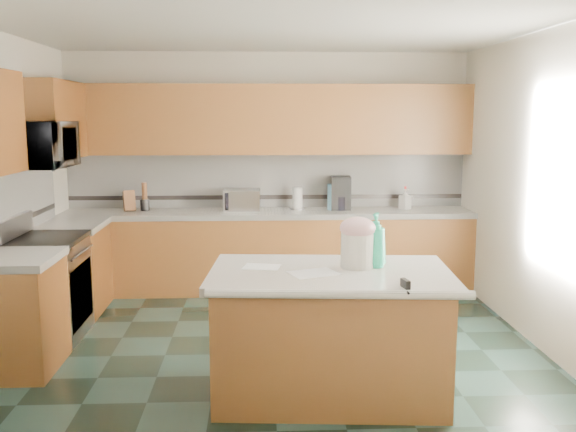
{
  "coord_description": "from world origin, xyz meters",
  "views": [
    {
      "loc": [
        -0.1,
        -5.16,
        1.99
      ],
      "look_at": [
        0.15,
        0.35,
        1.12
      ],
      "focal_mm": 40.0,
      "sensor_mm": 36.0,
      "label": 1
    }
  ],
  "objects": [
    {
      "name": "left_counter_rear",
      "position": [
        -2.0,
        1.29,
        0.89
      ],
      "size": [
        0.64,
        0.82,
        0.06
      ],
      "primitive_type": "cube",
      "color": "white",
      "rests_on": "left_base_cab_rear"
    },
    {
      "name": "treat_jar_knob_end_l",
      "position": [
        0.55,
        -0.74,
        1.26
      ],
      "size": [
        0.04,
        0.04,
        0.04
      ],
      "primitive_type": "sphere",
      "color": "tan",
      "rests_on": "treat_jar_lid"
    },
    {
      "name": "island_bullnose",
      "position": [
        0.39,
        -1.32,
        0.89
      ],
      "size": [
        1.68,
        0.18,
        0.06
      ],
      "primitive_type": "cylinder",
      "rotation": [
        0.0,
        1.57,
        -0.07
      ],
      "color": "white",
      "rests_on": "island_base"
    },
    {
      "name": "island_base",
      "position": [
        0.39,
        -0.82,
        0.43
      ],
      "size": [
        1.64,
        1.01,
        0.86
      ],
      "primitive_type": "cube",
      "rotation": [
        0.0,
        0.0,
        -0.07
      ],
      "color": "#47230B",
      "rests_on": "ground"
    },
    {
      "name": "utensil_crock",
      "position": [
        -1.39,
        2.08,
        0.98
      ],
      "size": [
        0.1,
        0.1,
        0.13
      ],
      "primitive_type": "cylinder",
      "color": "black",
      "rests_on": "back_countertop"
    },
    {
      "name": "wall_front",
      "position": [
        0.0,
        -2.32,
        1.35
      ],
      "size": [
        4.6,
        0.04,
        2.7
      ],
      "primitive_type": "cube",
      "color": "silver",
      "rests_on": "ground"
    },
    {
      "name": "window_light_proxy",
      "position": [
        2.29,
        -0.2,
        1.5
      ],
      "size": [
        0.02,
        1.4,
        1.1
      ],
      "primitive_type": "cube",
      "color": "white",
      "rests_on": "wall_right"
    },
    {
      "name": "left_base_cab_front",
      "position": [
        -2.0,
        -0.24,
        0.43
      ],
      "size": [
        0.6,
        0.72,
        0.86
      ],
      "primitive_type": "cube",
      "color": "#47230B",
      "rests_on": "ground"
    },
    {
      "name": "treat_jar_knob_end_r",
      "position": [
        0.64,
        -0.74,
        1.26
      ],
      "size": [
        0.04,
        0.04,
        0.04
      ],
      "primitive_type": "sphere",
      "color": "tan",
      "rests_on": "treat_jar_lid"
    },
    {
      "name": "treat_jar_lid",
      "position": [
        0.59,
        -0.74,
        1.2
      ],
      "size": [
        0.25,
        0.25,
        0.16
      ],
      "primitive_type": "ellipsoid",
      "color": "beige",
      "rests_on": "treat_jar"
    },
    {
      "name": "range_handle",
      "position": [
        -1.68,
        0.5,
        0.78
      ],
      "size": [
        0.02,
        0.66,
        0.02
      ],
      "primitive_type": "cylinder",
      "rotation": [
        1.57,
        0.0,
        0.0
      ],
      "color": "#B7B7BC",
      "rests_on": "range_body"
    },
    {
      "name": "range_backguard",
      "position": [
        -2.26,
        0.5,
        1.02
      ],
      "size": [
        0.06,
        0.76,
        0.18
      ],
      "primitive_type": "cube",
      "color": "#B7B7BC",
      "rests_on": "range_body"
    },
    {
      "name": "soap_bottle_island",
      "position": [
        0.72,
        -0.73,
        1.11
      ],
      "size": [
        0.2,
        0.2,
        0.39
      ],
      "primitive_type": "imported",
      "rotation": [
        0.0,
        0.0,
        -0.44
      ],
      "color": "#26BC8F",
      "rests_on": "island_top"
    },
    {
      "name": "paper_sheet_b",
      "position": [
        -0.09,
        -0.7,
        0.92
      ],
      "size": [
        0.29,
        0.24,
        0.0
      ],
      "primitive_type": "cube",
      "rotation": [
        0.0,
        0.0,
        -0.2
      ],
      "color": "white",
      "rests_on": "island_top"
    },
    {
      "name": "wall_right",
      "position": [
        2.32,
        0.0,
        1.35
      ],
      "size": [
        0.04,
        4.6,
        2.7
      ],
      "primitive_type": "cube",
      "color": "silver",
      "rests_on": "ground"
    },
    {
      "name": "back_accent_band",
      "position": [
        0.0,
        2.28,
        1.04
      ],
      "size": [
        4.6,
        0.01,
        0.05
      ],
      "primitive_type": "cube",
      "color": "black",
      "rests_on": "back_countertop"
    },
    {
      "name": "knife_block",
      "position": [
        -1.56,
        2.05,
        1.03
      ],
      "size": [
        0.17,
        0.2,
        0.25
      ],
      "primitive_type": "cube",
      "rotation": [
        -0.31,
        0.0,
        0.35
      ],
      "color": "#472814",
      "rests_on": "back_countertop"
    },
    {
      "name": "range_oven_door",
      "position": [
        -1.71,
        0.5,
        0.4
      ],
      "size": [
        0.02,
        0.68,
        0.55
      ],
      "primitive_type": "cube",
      "color": "black",
      "rests_on": "range_body"
    },
    {
      "name": "island_top",
      "position": [
        0.39,
        -0.82,
        0.89
      ],
      "size": [
        1.75,
        1.12,
        0.06
      ],
      "primitive_type": "cube",
      "rotation": [
        0.0,
        0.0,
        -0.07
      ],
      "color": "white",
      "rests_on": "island_base"
    },
    {
      "name": "toaster_oven",
      "position": [
        -0.3,
        2.05,
        1.04
      ],
      "size": [
        0.41,
        0.28,
        0.24
      ],
      "primitive_type": "cube",
      "rotation": [
        0.0,
        0.0,
        -0.01
      ],
      "color": "#B7B7BC",
      "rests_on": "back_countertop"
    },
    {
      "name": "microwave",
      "position": [
        -2.0,
        0.5,
        1.73
      ],
      "size": [
        0.5,
        0.73,
        0.41
      ],
      "primitive_type": "imported",
      "rotation": [
        0.0,
        0.0,
        1.57
      ],
      "color": "#B7B7BC",
      "rests_on": "wall_left"
    },
    {
      "name": "left_upper_cab_rear",
      "position": [
        -2.13,
        1.42,
        1.94
      ],
      "size": [
        0.33,
        1.09,
        0.78
      ],
      "primitive_type": "cube",
      "color": "#47230B",
      "rests_on": "wall_left"
    },
    {
      "name": "left_accent_band",
      "position": [
        -2.28,
        0.55,
        1.04
      ],
      "size": [
        0.01,
        2.3,
        0.05
      ],
      "primitive_type": "cube",
      "color": "black",
      "rests_on": "wall_left"
    },
    {
      "name": "soap_bottle_back",
      "position": [
        1.57,
        2.05,
        1.04
      ],
      "size": [
        0.15,
        0.15,
        0.23
      ],
      "primitive_type": "imported",
      "rotation": [
        0.0,
        0.0,
        0.59
      ],
      "color": "white",
      "rests_on": "back_countertop"
    },
    {
      "name": "treat_jar_knob",
      "position": [
        0.59,
        -0.74,
        1.26
      ],
      "size": [
        0.08,
        0.03,
        0.03
      ],
      "primitive_type": "cylinder",
      "rotation": [
        0.0,
        1.57,
        0.0
      ],
      "color": "tan",
      "rests_on": "treat_jar_lid"
    },
    {
      "name": "paper_towel_base",
      "position": [
        0.34,
        2.1,
        0.93
      ],
      "size": [
        0.17,
        0.17,
        0.01
      ],
      "primitive_type": "cylinder",
      "color": "#B7B7BC",
      "rests_on": "back_countertop"
    },
    {
      "name": "utensil_bundle",
      "position": [
        -1.39,
        2.08,
        1.14
      ],
      "size": [
        0.06,
        0.06,
        0.19
      ],
      "primitive_type": "cylinder",
      "color": "#472814",
      "rests_on": "utensil_crock"
    },
    {
      "name": "back_base_cab",
      "position": [
        0.0,
        2.0,
        0.43
      ],
      "size": [
        4.6,
        0.6,
        0.86
      ],
      "primitive_type": "cube",
      "color": "#47230B",
      "rests_on": "ground"
    },
    {
      "name": "back_backsplash",
      "position": [
        0.0,
        2.29,
        1.24
      ],
      "size": [
        4.6,
        0.02,
        0.63
      ],
      "primitive_type": "cube",
      "color": "silver",
      "rests_on": "back_countertop"
    },
    {
      "name": "water_jug_neck",
      "position": [
        0.77,
        2.06,
        1.23
      ],
      "size": [
        0.08,
        0.08,
        0.04
      ],
      "primitive_type": "cylinder",
      "color": "#66AED0",
      "rests_on": "water_jug"
    },
    {
      "name": "range_body",
      "position": [
        -2.0,
        0.5,
        0.44
      ],
      "size": [
        0.6,
        0.76,
        0.88
      ],
      "primitive_type": "cube",
      "color": "#B7B7BC",
      "rests_on": "ground"
    },
    {
      "name": "range_cooktop",
      "position": [
        -2.0,
        0.5,
        0.9
      ],
      "size": [
        0.62,
        0.78,
        0.04
      ],
      "primitive_type": "cube",
      "color": "black",
      "rests_on": "range_body"
    },
    {
      "name": "coffee_maker",
      "position": [
        0.83,
        2.08,
        1.11
      ],
      "size": [
        0.24,
        0.26,
        0.38
      ],
      "primitive_type": "cube",
      "rotation": [
        0.0,
        0.0,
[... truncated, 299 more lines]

